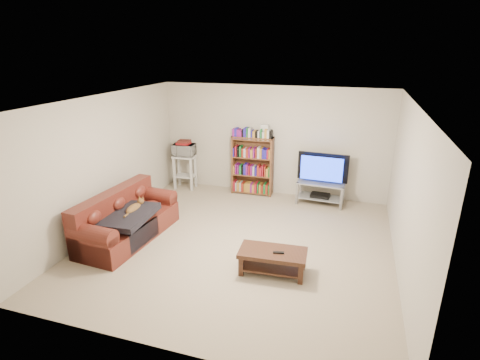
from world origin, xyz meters
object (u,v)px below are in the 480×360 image
at_px(sofa, 125,222).
at_px(coffee_table, 273,257).
at_px(tv_stand, 320,189).
at_px(bookshelf, 252,165).

xyz_separation_m(sofa, coffee_table, (2.68, -0.30, -0.05)).
bearing_deg(tv_stand, sofa, -137.51).
bearing_deg(coffee_table, tv_stand, 78.26).
bearing_deg(coffee_table, sofa, 170.06).
relative_size(sofa, tv_stand, 2.01).
bearing_deg(bookshelf, sofa, -121.60).
relative_size(coffee_table, tv_stand, 1.02).
distance_m(tv_stand, bookshelf, 1.58).
xyz_separation_m(sofa, tv_stand, (3.08, 2.51, 0.03)).
xyz_separation_m(coffee_table, bookshelf, (-1.14, 2.97, 0.43)).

